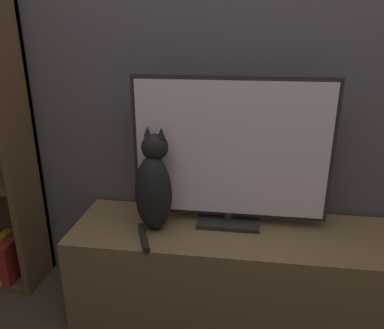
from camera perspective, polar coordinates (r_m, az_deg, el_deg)
name	(u,v)px	position (r m, az deg, el deg)	size (l,w,h in m)	color
wall_back	(245,35)	(1.79, 8.12, 18.94)	(4.80, 0.05, 2.60)	#564C51
tv_stand	(234,273)	(1.87, 6.42, -16.05)	(1.51, 0.46, 0.46)	brown
tv	(231,154)	(1.68, 5.91, 1.65)	(0.89, 0.17, 0.69)	black
cat	(154,187)	(1.68, -5.81, -3.47)	(0.20, 0.31, 0.48)	black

